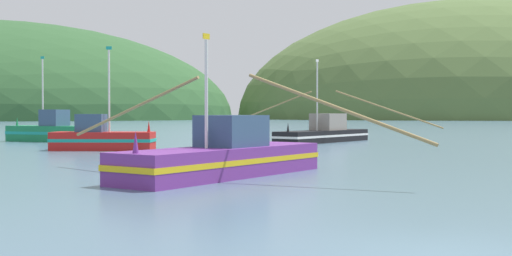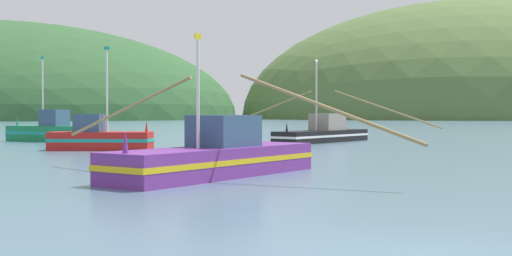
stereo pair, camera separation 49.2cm
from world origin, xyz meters
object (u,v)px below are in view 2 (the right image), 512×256
(fishing_boat_purple, at_px, (219,157))
(fishing_boat_red, at_px, (102,138))
(fishing_boat_black, at_px, (326,133))
(fishing_boat_green, at_px, (53,131))

(fishing_boat_purple, distance_m, fishing_boat_red, 18.86)
(fishing_boat_black, xyz_separation_m, fishing_boat_purple, (-6.83, -28.06, 0.01))
(fishing_boat_purple, relative_size, fishing_boat_green, 1.75)
(fishing_boat_purple, height_order, fishing_boat_red, fishing_boat_red)
(fishing_boat_black, relative_size, fishing_boat_purple, 1.19)
(fishing_boat_red, height_order, fishing_boat_green, fishing_boat_green)
(fishing_boat_black, bearing_deg, fishing_boat_purple, 23.10)
(fishing_boat_purple, bearing_deg, fishing_boat_red, -118.34)
(fishing_boat_purple, bearing_deg, fishing_boat_green, -117.01)
(fishing_boat_red, distance_m, fishing_boat_green, 13.97)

